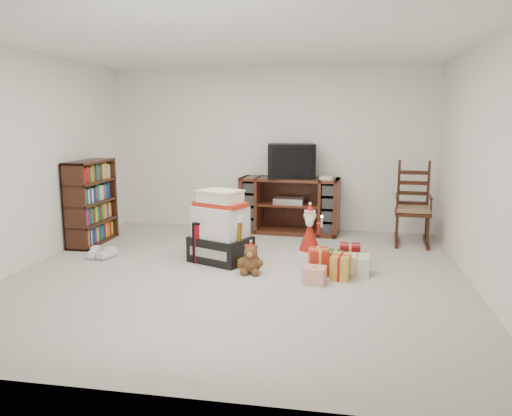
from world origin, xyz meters
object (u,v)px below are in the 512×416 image
(gift_pile, at_px, (221,231))
(tv_stand, at_px, (290,205))
(rocking_chair, at_px, (412,214))
(mrs_claus_figurine, at_px, (239,234))
(teddy_bear, at_px, (251,261))
(santa_figurine, at_px, (310,234))
(sneaker_pair, at_px, (101,254))
(crt_television, at_px, (291,161))
(gift_cluster, at_px, (336,263))
(red_suitcase, at_px, (210,241))
(bookshelf, at_px, (91,204))

(gift_pile, bearing_deg, tv_stand, 92.69)
(rocking_chair, xyz_separation_m, mrs_claus_figurine, (-2.29, -0.89, -0.18))
(teddy_bear, xyz_separation_m, santa_figurine, (0.58, 0.97, 0.10))
(rocking_chair, bearing_deg, sneaker_pair, -153.89)
(crt_television, bearing_deg, mrs_claus_figurine, -123.86)
(gift_cluster, bearing_deg, santa_figurine, 114.18)
(tv_stand, relative_size, teddy_bear, 4.55)
(gift_pile, height_order, red_suitcase, gift_pile)
(gift_pile, relative_size, red_suitcase, 1.47)
(crt_television, bearing_deg, rocking_chair, -18.28)
(crt_television, bearing_deg, gift_pile, -120.20)
(bookshelf, relative_size, red_suitcase, 1.98)
(rocking_chair, bearing_deg, gift_cluster, -116.68)
(gift_cluster, bearing_deg, gift_pile, 170.19)
(rocking_chair, bearing_deg, crt_television, 175.33)
(mrs_claus_figurine, relative_size, crt_television, 0.77)
(sneaker_pair, height_order, gift_cluster, gift_cluster)
(mrs_claus_figurine, distance_m, crt_television, 1.56)
(teddy_bear, bearing_deg, gift_cluster, 10.04)
(rocking_chair, xyz_separation_m, teddy_bear, (-1.95, -1.83, -0.26))
(crt_television, bearing_deg, bookshelf, -166.14)
(rocking_chair, relative_size, red_suitcase, 2.03)
(bookshelf, bearing_deg, gift_cluster, -13.72)
(rocking_chair, distance_m, sneaker_pair, 4.24)
(rocking_chair, distance_m, santa_figurine, 1.63)
(mrs_claus_figurine, bearing_deg, gift_pile, -102.46)
(teddy_bear, xyz_separation_m, mrs_claus_figurine, (-0.34, 0.94, 0.08))
(gift_pile, xyz_separation_m, mrs_claus_figurine, (0.12, 0.53, -0.15))
(gift_cluster, bearing_deg, tv_stand, 110.96)
(bookshelf, bearing_deg, teddy_bear, -22.11)
(teddy_bear, distance_m, crt_television, 2.33)
(bookshelf, distance_m, crt_television, 2.93)
(mrs_claus_figurine, bearing_deg, gift_cluster, -31.26)
(gift_pile, height_order, mrs_claus_figurine, gift_pile)
(bookshelf, height_order, rocking_chair, rocking_chair)
(tv_stand, distance_m, santa_figurine, 1.23)
(tv_stand, distance_m, red_suitcase, 1.90)
(red_suitcase, relative_size, mrs_claus_figurine, 0.99)
(tv_stand, height_order, sneaker_pair, tv_stand)
(red_suitcase, height_order, crt_television, crt_television)
(bookshelf, distance_m, gift_cluster, 3.52)
(gift_pile, bearing_deg, bookshelf, -172.92)
(rocking_chair, height_order, santa_figurine, rocking_chair)
(santa_figurine, height_order, sneaker_pair, santa_figurine)
(red_suitcase, distance_m, mrs_claus_figurine, 0.61)
(bookshelf, relative_size, rocking_chair, 0.97)
(teddy_bear, xyz_separation_m, sneaker_pair, (-1.97, 0.28, -0.10))
(crt_television, bearing_deg, santa_figurine, -80.93)
(red_suitcase, xyz_separation_m, sneaker_pair, (-1.38, -0.11, -0.21))
(crt_television, bearing_deg, tv_stand, 166.21)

